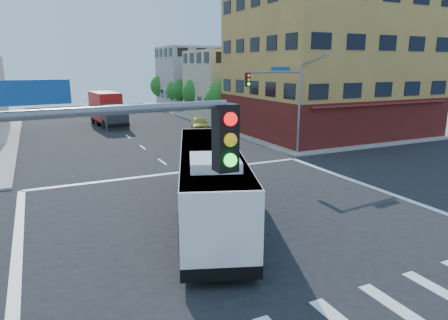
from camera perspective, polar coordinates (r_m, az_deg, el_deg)
name	(u,v)px	position (r m, az deg, el deg)	size (l,w,h in m)	color
ground	(242,221)	(19.00, 2.64, -8.67)	(120.00, 120.00, 0.00)	black
sidewalk_ne	(333,110)	(66.92, 15.33, 6.91)	(50.00, 50.00, 0.15)	gray
corner_building_ne	(329,77)	(44.25, 14.75, 11.39)	(18.10, 15.44, 14.00)	#B69041
building_east_near	(236,85)	(55.65, 1.79, 10.72)	(12.06, 10.06, 9.00)	#BDAF91
building_east_far	(199,78)	(68.39, -3.66, 11.63)	(12.06, 10.06, 10.00)	#9F9F9A
signal_mast_ne	(283,94)	(31.47, 8.41, 9.36)	(7.91, 1.13, 8.07)	slate
street_tree_a	(221,95)	(48.05, -0.36, 9.20)	(3.60, 3.60, 5.53)	#331F12
street_tree_b	(197,90)	(55.38, -3.90, 9.90)	(3.80, 3.80, 5.79)	#331F12
street_tree_c	(178,89)	(62.90, -6.61, 10.00)	(3.40, 3.40, 5.29)	#331F12
street_tree_d	(163,84)	(70.49, -8.76, 10.64)	(4.00, 4.00, 6.03)	#331F12
transit_bus	(210,182)	(18.65, -1.97, -3.15)	(6.85, 12.77, 3.73)	black
box_truck	(108,110)	(50.12, -16.28, 6.92)	(3.28, 8.93, 3.94)	#28282D
parked_car	(200,124)	(44.73, -3.48, 5.22)	(1.81, 4.50, 1.53)	gold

